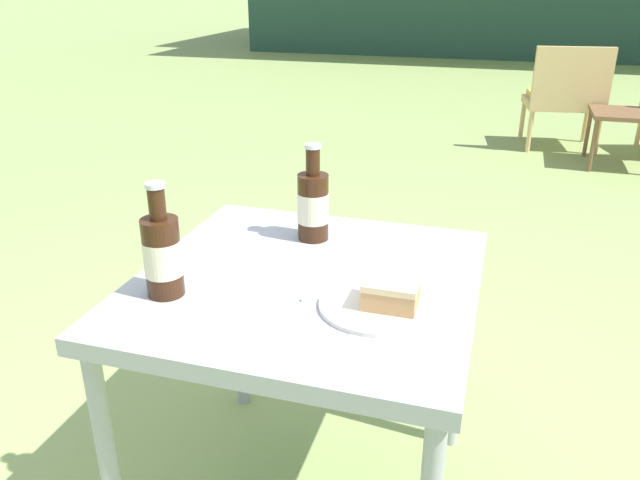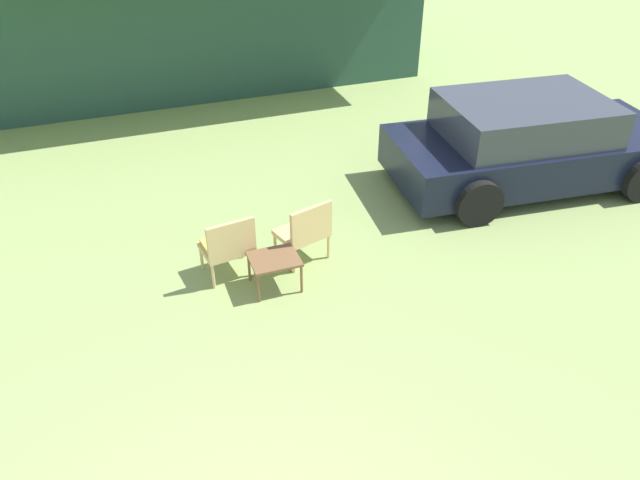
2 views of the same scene
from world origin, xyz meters
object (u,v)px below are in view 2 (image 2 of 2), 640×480
parked_car (529,143)px  wicker_chair_cushioned (228,245)px  garden_side_table (274,261)px  wicker_chair_plain (305,230)px

parked_car → wicker_chair_cushioned: (-4.62, -0.79, -0.19)m
garden_side_table → wicker_chair_cushioned: bearing=138.5°
parked_car → wicker_chair_plain: (-3.68, -0.81, -0.18)m
wicker_chair_plain → garden_side_table: wicker_chair_plain is taller
wicker_chair_cushioned → wicker_chair_plain: same height
wicker_chair_cushioned → wicker_chair_plain: size_ratio=1.00×
wicker_chair_cushioned → wicker_chair_plain: bearing=170.8°
wicker_chair_cushioned → garden_side_table: bearing=130.5°
parked_car → garden_side_table: 4.35m
garden_side_table → parked_car: bearing=15.7°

